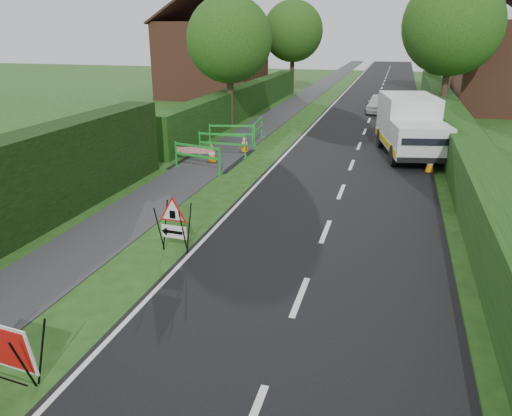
{
  "coord_description": "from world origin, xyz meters",
  "views": [
    {
      "loc": [
        4.0,
        -7.54,
        4.97
      ],
      "look_at": [
        0.95,
        3.3,
        0.93
      ],
      "focal_mm": 35.0,
      "sensor_mm": 36.0,
      "label": 1
    }
  ],
  "objects_px": {
    "works_van": "(410,125)",
    "hatchback_car": "(379,103)",
    "triangle_sign": "(172,220)",
    "red_rect_sign": "(2,347)"
  },
  "relations": [
    {
      "from": "works_van",
      "to": "hatchback_car",
      "type": "relative_size",
      "value": 1.62
    },
    {
      "from": "red_rect_sign",
      "to": "hatchback_car",
      "type": "bearing_deg",
      "value": 87.26
    },
    {
      "from": "triangle_sign",
      "to": "red_rect_sign",
      "type": "bearing_deg",
      "value": -92.17
    },
    {
      "from": "hatchback_car",
      "to": "triangle_sign",
      "type": "bearing_deg",
      "value": -96.82
    },
    {
      "from": "red_rect_sign",
      "to": "hatchback_car",
      "type": "relative_size",
      "value": 0.35
    },
    {
      "from": "red_rect_sign",
      "to": "hatchback_car",
      "type": "distance_m",
      "value": 28.06
    },
    {
      "from": "red_rect_sign",
      "to": "triangle_sign",
      "type": "xyz_separation_m",
      "value": [
        0.51,
        4.86,
        0.25
      ]
    },
    {
      "from": "triangle_sign",
      "to": "works_van",
      "type": "height_order",
      "value": "works_van"
    },
    {
      "from": "triangle_sign",
      "to": "hatchback_car",
      "type": "relative_size",
      "value": 0.34
    },
    {
      "from": "red_rect_sign",
      "to": "works_van",
      "type": "distance_m",
      "value": 17.44
    }
  ]
}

